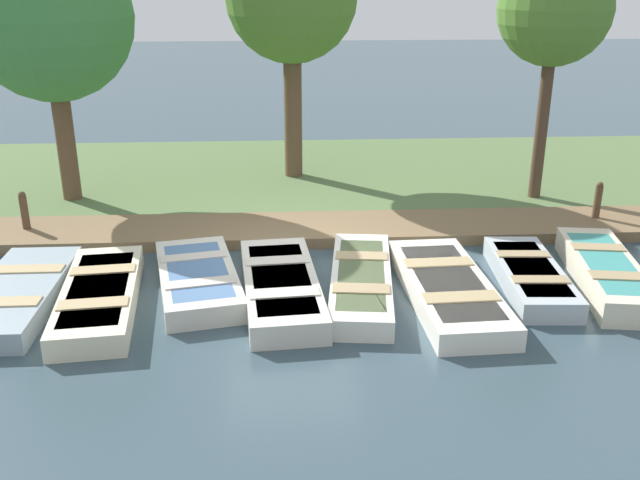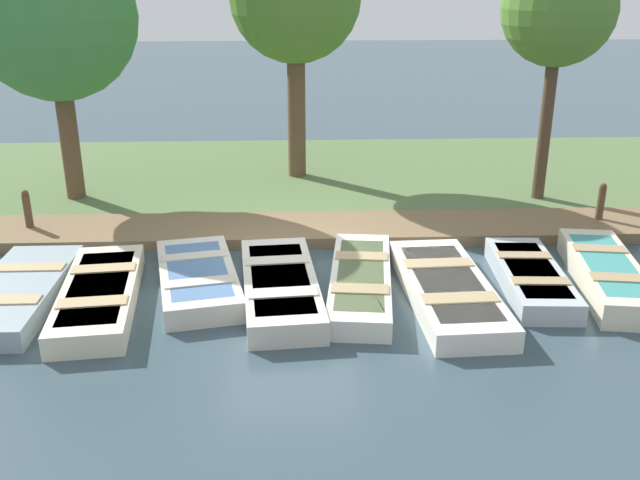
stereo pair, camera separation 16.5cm
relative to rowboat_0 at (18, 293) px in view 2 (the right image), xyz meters
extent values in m
plane|color=#384C56|center=(-1.31, 4.28, -0.18)|extent=(80.00, 80.00, 0.00)
cube|color=#567042|center=(-6.31, 4.28, -0.10)|extent=(8.00, 24.00, 0.16)
cube|color=brown|center=(-2.87, 4.28, -0.07)|extent=(1.59, 19.19, 0.21)
cube|color=#8C9EA8|center=(0.00, 0.00, -0.01)|extent=(3.21, 1.22, 0.34)
cube|color=#4C709E|center=(0.00, 0.00, 0.15)|extent=(2.64, 0.95, 0.03)
cube|color=tan|center=(0.61, 0.00, 0.17)|extent=(0.32, 1.12, 0.03)
cube|color=tan|center=(-0.61, 0.00, 0.17)|extent=(0.32, 1.12, 0.03)
cube|color=beige|center=(0.15, 1.31, 0.00)|extent=(3.40, 1.43, 0.36)
cube|color=#4C709E|center=(0.15, 1.31, 0.16)|extent=(2.78, 1.13, 0.03)
cube|color=tan|center=(0.78, 1.37, 0.19)|extent=(0.43, 1.04, 0.03)
cube|color=tan|center=(-0.47, 1.24, 0.19)|extent=(0.43, 1.04, 0.03)
cube|color=beige|center=(-0.43, 2.76, 0.00)|extent=(3.06, 1.76, 0.35)
cube|color=#4C709E|center=(-0.43, 2.76, 0.16)|extent=(2.50, 1.39, 0.03)
cube|color=beige|center=(0.11, 2.87, 0.18)|extent=(0.50, 1.14, 0.03)
cube|color=beige|center=(-0.96, 2.65, 0.18)|extent=(0.50, 1.14, 0.03)
cube|color=beige|center=(-0.03, 4.12, 0.01)|extent=(3.41, 1.42, 0.37)
cube|color=#6B7F51|center=(-0.03, 4.12, 0.18)|extent=(2.79, 1.12, 0.03)
cube|color=beige|center=(0.60, 4.17, 0.21)|extent=(0.42, 1.08, 0.03)
cube|color=beige|center=(-0.66, 4.07, 0.21)|extent=(0.42, 1.08, 0.03)
cube|color=silver|center=(-0.21, 5.43, -0.01)|extent=(3.56, 1.35, 0.34)
cube|color=#6B7F51|center=(-0.21, 5.43, 0.15)|extent=(2.91, 1.07, 0.03)
cube|color=tan|center=(0.45, 5.35, 0.17)|extent=(0.45, 0.92, 0.03)
cube|color=tan|center=(-0.86, 5.50, 0.17)|extent=(0.45, 0.92, 0.03)
cube|color=silver|center=(0.18, 6.77, 0.00)|extent=(3.56, 1.39, 0.35)
cube|color=teal|center=(0.18, 6.77, 0.16)|extent=(2.92, 1.09, 0.03)
cube|color=tan|center=(0.85, 6.80, 0.18)|extent=(0.40, 1.14, 0.03)
cube|color=tan|center=(-0.48, 6.74, 0.18)|extent=(0.40, 1.14, 0.03)
cube|color=#B2BCC1|center=(-0.24, 8.24, -0.01)|extent=(2.85, 1.13, 0.34)
cube|color=teal|center=(-0.24, 8.24, 0.15)|extent=(2.34, 0.89, 0.03)
cube|color=tan|center=(0.29, 8.21, 0.18)|extent=(0.33, 0.90, 0.03)
cube|color=tan|center=(-0.77, 8.28, 0.18)|extent=(0.33, 0.90, 0.03)
cube|color=beige|center=(-0.22, 9.52, 0.03)|extent=(3.33, 1.43, 0.42)
cube|color=teal|center=(-0.22, 9.52, 0.22)|extent=(2.72, 1.13, 0.03)
cube|color=tan|center=(0.38, 9.42, 0.25)|extent=(0.45, 0.91, 0.03)
cube|color=tan|center=(-0.83, 9.61, 0.25)|extent=(0.45, 0.91, 0.03)
cylinder|color=brown|center=(-2.95, -0.79, 0.26)|extent=(0.15, 0.15, 0.87)
sphere|color=brown|center=(-2.95, -0.79, 0.72)|extent=(0.13, 0.13, 0.13)
cylinder|color=brown|center=(-2.95, 10.49, 0.26)|extent=(0.15, 0.15, 0.87)
sphere|color=brown|center=(-2.95, 10.49, 0.72)|extent=(0.13, 0.13, 0.13)
cylinder|color=brown|center=(-5.02, -0.46, 1.35)|extent=(0.40, 0.40, 3.06)
sphere|color=#3D7F3D|center=(-5.02, -0.46, 3.81)|extent=(3.38, 3.38, 3.38)
cylinder|color=brown|center=(-6.60, 4.47, 1.58)|extent=(0.42, 0.42, 3.52)
cylinder|color=#4C3828|center=(-4.57, 9.79, 1.58)|extent=(0.26, 0.26, 3.52)
sphere|color=#4C7A2D|center=(-4.57, 9.79, 3.98)|extent=(2.32, 2.32, 2.32)
camera|label=1|loc=(10.31, 4.16, 4.81)|focal=40.00mm
camera|label=2|loc=(10.32, 4.32, 4.81)|focal=40.00mm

